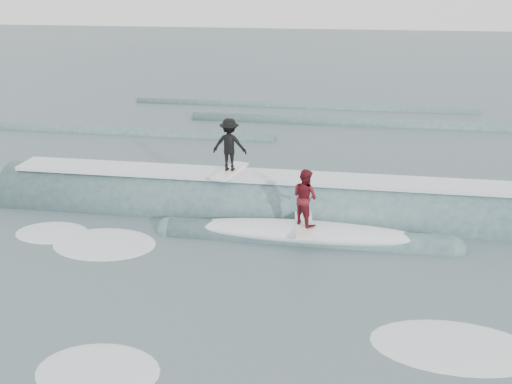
# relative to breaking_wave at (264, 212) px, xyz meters

# --- Properties ---
(ground) EXTENTS (160.00, 160.00, 0.00)m
(ground) POSITION_rel_breaking_wave_xyz_m (-0.16, -4.42, -0.04)
(ground) COLOR #384E53
(ground) RESTS_ON ground
(breaking_wave) EXTENTS (21.72, 4.11, 2.67)m
(breaking_wave) POSITION_rel_breaking_wave_xyz_m (0.00, 0.00, 0.00)
(breaking_wave) COLOR #345458
(breaking_wave) RESTS_ON ground
(surfer_black) EXTENTS (1.21, 2.07, 1.96)m
(surfer_black) POSITION_rel_breaking_wave_xyz_m (-1.26, 0.20, 2.33)
(surfer_black) COLOR white
(surfer_black) RESTS_ON ground
(surfer_red) EXTENTS (1.12, 2.05, 1.92)m
(surfer_red) POSITION_rel_breaking_wave_xyz_m (1.58, -2.00, 1.37)
(surfer_red) COLOR white
(surfer_red) RESTS_ON ground
(whitewater) EXTENTS (14.78, 8.12, 0.10)m
(whitewater) POSITION_rel_breaking_wave_xyz_m (-1.26, -5.82, -0.04)
(whitewater) COLOR white
(whitewater) RESTS_ON ground
(far_swells) EXTENTS (38.60, 8.65, 0.80)m
(far_swells) POSITION_rel_breaking_wave_xyz_m (-1.91, 13.23, -0.04)
(far_swells) COLOR #345458
(far_swells) RESTS_ON ground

